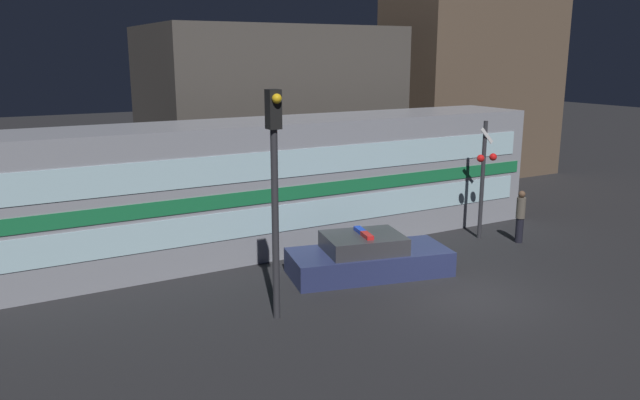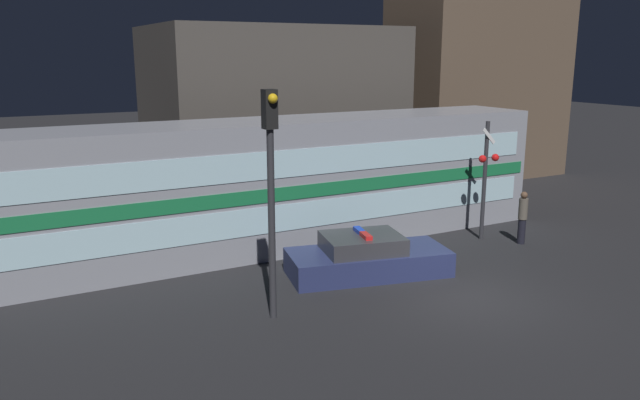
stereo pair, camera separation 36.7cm
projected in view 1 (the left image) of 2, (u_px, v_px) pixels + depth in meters
The scene contains 8 objects.
ground_plane at pixel (468, 296), 16.68m from camera, with size 120.00×120.00×0.00m, color black.
train at pixel (277, 184), 20.64m from camera, with size 19.44×2.93×4.24m.
police_car at pixel (368, 258), 18.27m from camera, with size 4.99×2.93×1.33m.
pedestrian at pixel (520, 216), 21.26m from camera, with size 0.31×0.31×1.81m.
crossing_signal_near at pixel (484, 173), 21.41m from camera, with size 0.83×0.35×4.12m.
traffic_light_corner at pixel (275, 179), 14.54m from camera, with size 0.30×0.46×5.55m.
building_left at pixel (269, 114), 27.70m from camera, with size 10.34×6.83×7.47m.
building_center at pixel (472, 71), 32.57m from camera, with size 8.79×4.77×10.88m.
Camera 1 is at (-11.13, -11.68, 6.33)m, focal length 35.00 mm.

